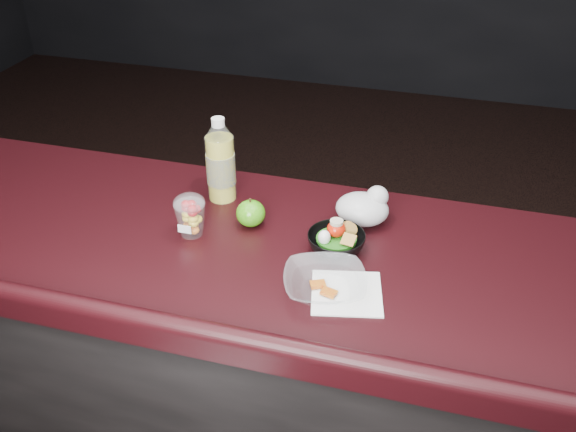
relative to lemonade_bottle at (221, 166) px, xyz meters
The scene contains 8 objects.
counter 0.69m from the lemonade_bottle, 37.77° to the right, with size 4.06×0.71×1.02m.
lemonade_bottle is the anchor object (origin of this frame).
fruit_cup 0.20m from the lemonade_bottle, 93.77° to the right, with size 0.08×0.08×0.12m.
green_apple 0.18m from the lemonade_bottle, 42.18° to the right, with size 0.08×0.08×0.08m.
plastic_bag 0.41m from the lemonade_bottle, ahead, with size 0.14×0.12×0.10m.
snack_bowl 0.40m from the lemonade_bottle, 23.83° to the right, with size 0.16×0.16×0.08m.
takeout_bowl 0.50m from the lemonade_bottle, 41.45° to the right, with size 0.23×0.23×0.05m.
paper_napkin 0.54m from the lemonade_bottle, 37.32° to the right, with size 0.16×0.16×0.00m, color white.
Camera 1 is at (0.35, -0.96, 1.97)m, focal length 40.00 mm.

